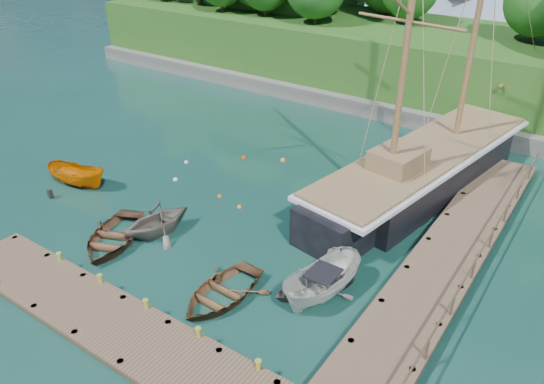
{
  "coord_description": "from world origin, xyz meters",
  "views": [
    {
      "loc": [
        16.47,
        -16.45,
        16.26
      ],
      "look_at": [
        2.08,
        4.38,
        2.0
      ],
      "focal_mm": 35.0,
      "sensor_mm": 36.0,
      "label": 1
    }
  ],
  "objects": [
    {
      "name": "bollard_2",
      "position": [
        2.0,
        -5.1,
        0.0
      ],
      "size": [
        0.26,
        0.26,
        0.45
      ],
      "primitive_type": "cylinder",
      "color": "olive",
      "rests_on": "ground"
    },
    {
      "name": "rowboat_1",
      "position": [
        -2.44,
        -0.08,
        0.0
      ],
      "size": [
        4.19,
        4.59,
        2.06
      ],
      "primitive_type": "imported",
      "rotation": [
        0.0,
        0.0,
        -0.23
      ],
      "color": "#676057",
      "rests_on": "ground"
    },
    {
      "name": "ground",
      "position": [
        0.0,
        0.0,
        0.0
      ],
      "size": [
        160.0,
        160.0,
        0.0
      ],
      "primitive_type": "plane",
      "color": "#0F342A",
      "rests_on": "ground"
    },
    {
      "name": "rowboat_0",
      "position": [
        -3.76,
        -2.06,
        0.0
      ],
      "size": [
        5.31,
        6.04,
        1.04
      ],
      "primitive_type": "imported",
      "rotation": [
        0.0,
        0.0,
        0.41
      ],
      "color": "#543524",
      "rests_on": "ground"
    },
    {
      "name": "rowboat_3",
      "position": [
        7.0,
        0.59,
        0.0
      ],
      "size": [
        4.43,
        4.89,
        0.83
      ],
      "primitive_type": "imported",
      "rotation": [
        0.0,
        0.0,
        -0.5
      ],
      "color": "#6F645C",
      "rests_on": "ground"
    },
    {
      "name": "motorboat_orange",
      "position": [
        -10.53,
        0.96,
        0.0
      ],
      "size": [
        4.49,
        2.41,
        1.65
      ],
      "primitive_type": "imported",
      "rotation": [
        0.0,
        0.0,
        1.77
      ],
      "color": "#CB6300",
      "rests_on": "ground"
    },
    {
      "name": "mooring_buoy_0",
      "position": [
        -6.04,
        5.04,
        0.0
      ],
      "size": [
        0.31,
        0.31,
        0.31
      ],
      "primitive_type": "sphere",
      "color": "white",
      "rests_on": "ground"
    },
    {
      "name": "dock_east",
      "position": [
        11.5,
        7.0,
        0.43
      ],
      "size": [
        3.2,
        24.0,
        1.1
      ],
      "color": "#4A392A",
      "rests_on": "ground"
    },
    {
      "name": "bollard_0",
      "position": [
        -4.0,
        -5.1,
        0.0
      ],
      "size": [
        0.26,
        0.26,
        0.45
      ],
      "primitive_type": "cylinder",
      "color": "olive",
      "rests_on": "ground"
    },
    {
      "name": "cabin_boat_white",
      "position": [
        7.61,
        0.44,
        0.0
      ],
      "size": [
        2.65,
        5.19,
        1.91
      ],
      "primitive_type": "imported",
      "rotation": [
        0.0,
        0.0,
        -0.16
      ],
      "color": "beige",
      "rests_on": "ground"
    },
    {
      "name": "schooner",
      "position": [
        7.48,
        13.07,
        1.09
      ],
      "size": [
        8.15,
        26.89,
        19.71
      ],
      "rotation": [
        0.0,
        0.0,
        -0.17
      ],
      "color": "black",
      "rests_on": "ground"
    },
    {
      "name": "headland",
      "position": [
        -12.88,
        31.36,
        5.54
      ],
      "size": [
        51.0,
        19.31,
        12.9
      ],
      "color": "#474744",
      "rests_on": "ground"
    },
    {
      "name": "mooring_buoy_4",
      "position": [
        -4.36,
        10.2,
        0.0
      ],
      "size": [
        0.34,
        0.34,
        0.34
      ],
      "primitive_type": "sphere",
      "color": "#D83502",
      "rests_on": "ground"
    },
    {
      "name": "mooring_buoy_2",
      "position": [
        -0.46,
        4.67,
        0.0
      ],
      "size": [
        0.3,
        0.3,
        0.3
      ],
      "primitive_type": "sphere",
      "color": "orange",
      "rests_on": "ground"
    },
    {
      "name": "bollard_1",
      "position": [
        -1.0,
        -5.1,
        0.0
      ],
      "size": [
        0.26,
        0.26,
        0.45
      ],
      "primitive_type": "cylinder",
      "color": "olive",
      "rests_on": "ground"
    },
    {
      "name": "mooring_buoy_6",
      "position": [
        -7.22,
        7.35,
        0.0
      ],
      "size": [
        0.3,
        0.3,
        0.3
      ],
      "primitive_type": "sphere",
      "color": "silver",
      "rests_on": "ground"
    },
    {
      "name": "dock_near",
      "position": [
        2.0,
        -6.5,
        0.43
      ],
      "size": [
        20.0,
        3.2,
        1.1
      ],
      "color": "#4A392A",
      "rests_on": "ground"
    },
    {
      "name": "bollard_4",
      "position": [
        8.0,
        -5.1,
        0.0
      ],
      "size": [
        0.26,
        0.26,
        0.45
      ],
      "primitive_type": "cylinder",
      "color": "olive",
      "rests_on": "ground"
    },
    {
      "name": "mooring_buoy_5",
      "position": [
        -1.85,
        11.41,
        0.0
      ],
      "size": [
        0.37,
        0.37,
        0.37
      ],
      "primitive_type": "sphere",
      "color": "orange",
      "rests_on": "ground"
    },
    {
      "name": "rowboat_2",
      "position": [
        3.82,
        -2.25,
        0.0
      ],
      "size": [
        3.49,
        4.79,
        0.97
      ],
      "primitive_type": "imported",
      "rotation": [
        0.0,
        0.0,
        -0.03
      ],
      "color": "brown",
      "rests_on": "ground"
    },
    {
      "name": "bollard_3",
      "position": [
        5.0,
        -5.1,
        0.0
      ],
      "size": [
        0.26,
        0.26,
        0.45
      ],
      "primitive_type": "cylinder",
      "color": "olive",
      "rests_on": "ground"
    },
    {
      "name": "mooring_buoy_1",
      "position": [
        -2.26,
        4.98,
        0.0
      ],
      "size": [
        0.27,
        0.27,
        0.27
      ],
      "primitive_type": "sphere",
      "color": "#E46600",
      "rests_on": "ground"
    },
    {
      "name": "mooring_buoy_3",
      "position": [
        3.11,
        7.88,
        0.0
      ],
      "size": [
        0.29,
        0.29,
        0.29
      ],
      "primitive_type": "sphere",
      "color": "silver",
      "rests_on": "ground"
    }
  ]
}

